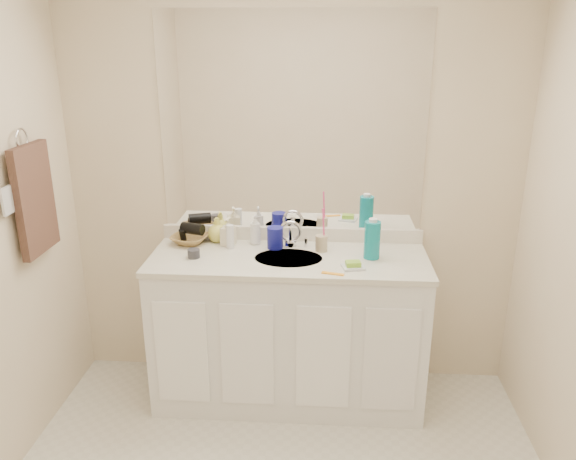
# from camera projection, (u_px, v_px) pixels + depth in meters

# --- Properties ---
(wall_back) EXTENTS (2.60, 0.02, 2.40)m
(wall_back) POSITION_uv_depth(u_px,v_px,m) (292.00, 187.00, 3.22)
(wall_back) COLOR beige
(wall_back) RESTS_ON floor
(vanity_cabinet) EXTENTS (1.50, 0.55, 0.85)m
(vanity_cabinet) POSITION_uv_depth(u_px,v_px,m) (289.00, 330.00, 3.21)
(vanity_cabinet) COLOR white
(vanity_cabinet) RESTS_ON floor
(countertop) EXTENTS (1.52, 0.57, 0.03)m
(countertop) POSITION_uv_depth(u_px,v_px,m) (289.00, 259.00, 3.07)
(countertop) COLOR silver
(countertop) RESTS_ON vanity_cabinet
(backsplash) EXTENTS (1.52, 0.03, 0.08)m
(backsplash) POSITION_uv_depth(u_px,v_px,m) (292.00, 234.00, 3.30)
(backsplash) COLOR silver
(backsplash) RESTS_ON countertop
(sink_basin) EXTENTS (0.37, 0.37, 0.02)m
(sink_basin) POSITION_uv_depth(u_px,v_px,m) (288.00, 260.00, 3.05)
(sink_basin) COLOR beige
(sink_basin) RESTS_ON countertop
(faucet) EXTENTS (0.02, 0.02, 0.11)m
(faucet) POSITION_uv_depth(u_px,v_px,m) (291.00, 237.00, 3.20)
(faucet) COLOR silver
(faucet) RESTS_ON countertop
(mirror) EXTENTS (1.48, 0.01, 1.20)m
(mirror) POSITION_uv_depth(u_px,v_px,m) (292.00, 124.00, 3.10)
(mirror) COLOR white
(mirror) RESTS_ON wall_back
(blue_mug) EXTENTS (0.11, 0.11, 0.12)m
(blue_mug) POSITION_uv_depth(u_px,v_px,m) (275.00, 238.00, 3.17)
(blue_mug) COLOR navy
(blue_mug) RESTS_ON countertop
(tan_cup) EXTENTS (0.09, 0.09, 0.09)m
(tan_cup) POSITION_uv_depth(u_px,v_px,m) (321.00, 243.00, 3.13)
(tan_cup) COLOR tan
(tan_cup) RESTS_ON countertop
(toothbrush) EXTENTS (0.02, 0.04, 0.20)m
(toothbrush) POSITION_uv_depth(u_px,v_px,m) (324.00, 226.00, 3.09)
(toothbrush) COLOR #FF438B
(toothbrush) RESTS_ON tan_cup
(mouthwash_bottle) EXTENTS (0.10, 0.10, 0.20)m
(mouthwash_bottle) POSITION_uv_depth(u_px,v_px,m) (372.00, 240.00, 3.01)
(mouthwash_bottle) COLOR #0C8291
(mouthwash_bottle) RESTS_ON countertop
(soap_dish) EXTENTS (0.13, 0.11, 0.01)m
(soap_dish) POSITION_uv_depth(u_px,v_px,m) (353.00, 267.00, 2.90)
(soap_dish) COLOR silver
(soap_dish) RESTS_ON countertop
(green_soap) EXTENTS (0.08, 0.07, 0.03)m
(green_soap) POSITION_uv_depth(u_px,v_px,m) (353.00, 264.00, 2.90)
(green_soap) COLOR #81BC2D
(green_soap) RESTS_ON soap_dish
(orange_comb) EXTENTS (0.12, 0.05, 0.00)m
(orange_comb) POSITION_uv_depth(u_px,v_px,m) (333.00, 274.00, 2.83)
(orange_comb) COLOR #FF9D1A
(orange_comb) RESTS_ON countertop
(dark_jar) EXTENTS (0.09, 0.09, 0.05)m
(dark_jar) POSITION_uv_depth(u_px,v_px,m) (194.00, 253.00, 3.04)
(dark_jar) COLOR #303036
(dark_jar) RESTS_ON countertop
(extra_white_bottle) EXTENTS (0.05, 0.05, 0.14)m
(extra_white_bottle) POSITION_uv_depth(u_px,v_px,m) (230.00, 237.00, 3.16)
(extra_white_bottle) COLOR white
(extra_white_bottle) RESTS_ON countertop
(soap_bottle_white) EXTENTS (0.08, 0.08, 0.17)m
(soap_bottle_white) POSITION_uv_depth(u_px,v_px,m) (255.00, 230.00, 3.22)
(soap_bottle_white) COLOR silver
(soap_bottle_white) RESTS_ON countertop
(soap_bottle_cream) EXTENTS (0.09, 0.09, 0.16)m
(soap_bottle_cream) POSITION_uv_depth(u_px,v_px,m) (228.00, 232.00, 3.21)
(soap_bottle_cream) COLOR beige
(soap_bottle_cream) RESTS_ON countertop
(soap_bottle_yellow) EXTENTS (0.15, 0.15, 0.14)m
(soap_bottle_yellow) POSITION_uv_depth(u_px,v_px,m) (217.00, 230.00, 3.27)
(soap_bottle_yellow) COLOR #D8D354
(soap_bottle_yellow) RESTS_ON countertop
(wicker_basket) EXTENTS (0.25, 0.25, 0.05)m
(wicker_basket) POSITION_uv_depth(u_px,v_px,m) (190.00, 239.00, 3.25)
(wicker_basket) COLOR olive
(wicker_basket) RESTS_ON countertop
(hair_dryer) EXTENTS (0.15, 0.10, 0.07)m
(hair_dryer) POSITION_uv_depth(u_px,v_px,m) (193.00, 229.00, 3.23)
(hair_dryer) COLOR black
(hair_dryer) RESTS_ON wicker_basket
(towel_ring) EXTENTS (0.01, 0.11, 0.11)m
(towel_ring) POSITION_uv_depth(u_px,v_px,m) (22.00, 139.00, 2.69)
(towel_ring) COLOR silver
(towel_ring) RESTS_ON wall_left
(hand_towel) EXTENTS (0.04, 0.32, 0.55)m
(hand_towel) POSITION_uv_depth(u_px,v_px,m) (35.00, 199.00, 2.79)
(hand_towel) COLOR #2E1E19
(hand_towel) RESTS_ON towel_ring
(switch_plate) EXTENTS (0.01, 0.08, 0.13)m
(switch_plate) POSITION_uv_depth(u_px,v_px,m) (7.00, 201.00, 2.58)
(switch_plate) COLOR silver
(switch_plate) RESTS_ON wall_left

